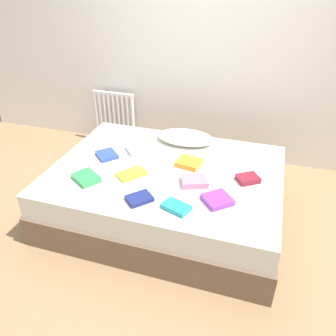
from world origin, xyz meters
name	(u,v)px	position (x,y,z in m)	size (l,w,h in m)	color
ground_plane	(166,214)	(0.00, 0.00, 0.00)	(8.00, 8.00, 0.00)	#93704C
back_wall	(205,33)	(0.00, 1.35, 1.40)	(6.00, 0.10, 2.80)	silver
bed	(166,192)	(0.00, 0.00, 0.25)	(2.00, 1.50, 0.50)	brown
radiator	(114,115)	(-1.07, 1.20, 0.39)	(0.54, 0.04, 0.59)	white
pillow	(186,137)	(0.03, 0.54, 0.55)	(0.56, 0.33, 0.11)	white
textbook_blue	(107,155)	(-0.59, 0.04, 0.52)	(0.19, 0.16, 0.04)	#2847B7
textbook_yellow	(132,174)	(-0.25, -0.18, 0.51)	(0.24, 0.15, 0.02)	yellow
textbook_pink	(194,181)	(0.29, -0.15, 0.53)	(0.21, 0.16, 0.05)	pink
textbook_white	(135,149)	(-0.38, 0.21, 0.52)	(0.19, 0.13, 0.05)	white
textbook_navy	(139,198)	(-0.06, -0.49, 0.52)	(0.19, 0.14, 0.04)	navy
textbook_green	(86,178)	(-0.58, -0.36, 0.52)	(0.22, 0.17, 0.04)	green
textbook_orange	(189,163)	(0.17, 0.12, 0.52)	(0.20, 0.18, 0.05)	orange
textbook_maroon	(248,179)	(0.70, 0.02, 0.52)	(0.17, 0.14, 0.05)	maroon
textbook_purple	(218,200)	(0.51, -0.33, 0.52)	(0.19, 0.19, 0.04)	purple
textbook_teal	(176,207)	(0.24, -0.51, 0.52)	(0.20, 0.13, 0.04)	teal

